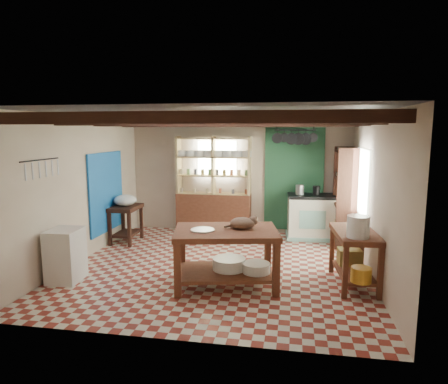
% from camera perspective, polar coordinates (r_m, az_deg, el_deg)
% --- Properties ---
extents(floor, '(5.00, 5.00, 0.02)m').
position_cam_1_polar(floor, '(7.03, -0.82, -10.65)').
color(floor, maroon).
rests_on(floor, ground).
extents(ceiling, '(5.00, 5.00, 0.02)m').
position_cam_1_polar(ceiling, '(6.64, -0.87, 11.12)').
color(ceiling, '#4B4A50').
rests_on(ceiling, wall_back).
extents(wall_back, '(5.00, 0.04, 2.60)m').
position_cam_1_polar(wall_back, '(9.16, 2.10, 2.32)').
color(wall_back, beige).
rests_on(wall_back, floor).
extents(wall_front, '(5.00, 0.04, 2.60)m').
position_cam_1_polar(wall_front, '(4.33, -7.11, -5.03)').
color(wall_front, beige).
rests_on(wall_front, floor).
extents(wall_left, '(0.04, 5.00, 2.60)m').
position_cam_1_polar(wall_left, '(7.59, -19.73, 0.46)').
color(wall_left, beige).
rests_on(wall_left, floor).
extents(wall_right, '(0.04, 5.00, 2.60)m').
position_cam_1_polar(wall_right, '(6.71, 20.62, -0.61)').
color(wall_right, beige).
rests_on(wall_right, floor).
extents(ceiling_beams, '(5.00, 3.80, 0.15)m').
position_cam_1_polar(ceiling_beams, '(6.63, -0.87, 10.08)').
color(ceiling_beams, '#371B13').
rests_on(ceiling_beams, ceiling).
extents(blue_wall_patch, '(0.04, 1.40, 1.60)m').
position_cam_1_polar(blue_wall_patch, '(8.38, -16.45, -0.01)').
color(blue_wall_patch, '#175CAF').
rests_on(blue_wall_patch, wall_left).
extents(green_wall_patch, '(1.30, 0.04, 2.30)m').
position_cam_1_polar(green_wall_patch, '(9.05, 9.94, 1.79)').
color(green_wall_patch, '#1E4C2F').
rests_on(green_wall_patch, wall_back).
extents(window_back, '(0.90, 0.02, 0.80)m').
position_cam_1_polar(window_back, '(9.18, -1.00, 4.85)').
color(window_back, silver).
rests_on(window_back, wall_back).
extents(window_right, '(0.02, 1.30, 1.20)m').
position_cam_1_polar(window_right, '(7.67, 19.17, 1.33)').
color(window_right, silver).
rests_on(window_right, wall_right).
extents(utensil_rail, '(0.06, 0.90, 0.28)m').
position_cam_1_polar(utensil_rail, '(6.49, -24.71, 3.13)').
color(utensil_rail, black).
rests_on(utensil_rail, wall_left).
extents(pot_rack, '(0.86, 0.12, 0.36)m').
position_cam_1_polar(pot_rack, '(8.56, 10.10, 7.64)').
color(pot_rack, black).
rests_on(pot_rack, ceiling).
extents(shelving_unit, '(1.70, 0.34, 2.20)m').
position_cam_1_polar(shelving_unit, '(9.09, -1.50, 1.00)').
color(shelving_unit, tan).
rests_on(shelving_unit, floor).
extents(tall_rack, '(0.40, 0.86, 2.00)m').
position_cam_1_polar(tall_rack, '(8.48, 16.86, -0.62)').
color(tall_rack, '#371B13').
rests_on(tall_rack, floor).
extents(work_table, '(1.70, 1.30, 0.86)m').
position_cam_1_polar(work_table, '(6.10, 0.28, -9.33)').
color(work_table, brown).
rests_on(work_table, floor).
extents(stove, '(1.03, 0.74, 0.96)m').
position_cam_1_polar(stove, '(8.87, 12.27, -3.45)').
color(stove, white).
rests_on(stove, floor).
extents(prep_table, '(0.53, 0.77, 0.77)m').
position_cam_1_polar(prep_table, '(8.65, -13.81, -4.45)').
color(prep_table, '#371B13').
rests_on(prep_table, floor).
extents(white_cabinet, '(0.49, 0.58, 0.82)m').
position_cam_1_polar(white_cabinet, '(6.75, -21.71, -8.38)').
color(white_cabinet, silver).
rests_on(white_cabinet, floor).
extents(right_counter, '(0.68, 1.21, 0.84)m').
position_cam_1_polar(right_counter, '(6.42, 18.09, -8.99)').
color(right_counter, brown).
rests_on(right_counter, floor).
extents(cat, '(0.46, 0.41, 0.17)m').
position_cam_1_polar(cat, '(6.02, 2.66, -4.46)').
color(cat, '#805F4A').
rests_on(cat, work_table).
extents(steel_tray, '(0.42, 0.42, 0.02)m').
position_cam_1_polar(steel_tray, '(5.93, -3.09, -5.43)').
color(steel_tray, '#B1B3B9').
rests_on(steel_tray, work_table).
extents(basin_large, '(0.59, 0.59, 0.17)m').
position_cam_1_polar(basin_large, '(6.19, 0.74, -10.20)').
color(basin_large, silver).
rests_on(basin_large, work_table).
extents(basin_small, '(0.49, 0.49, 0.14)m').
position_cam_1_polar(basin_small, '(6.08, 4.63, -10.73)').
color(basin_small, silver).
rests_on(basin_small, work_table).
extents(kettle_left, '(0.19, 0.19, 0.21)m').
position_cam_1_polar(kettle_left, '(8.74, 10.77, 0.32)').
color(kettle_left, '#B1B3B9').
rests_on(kettle_left, stove).
extents(kettle_right, '(0.16, 0.16, 0.19)m').
position_cam_1_polar(kettle_right, '(8.78, 13.04, 0.23)').
color(kettle_right, black).
rests_on(kettle_right, stove).
extents(enamel_bowl, '(0.47, 0.47, 0.23)m').
position_cam_1_polar(enamel_bowl, '(8.55, -13.94, -1.16)').
color(enamel_bowl, silver).
rests_on(enamel_bowl, prep_table).
extents(white_bucket, '(0.33, 0.33, 0.31)m').
position_cam_1_polar(white_bucket, '(5.93, 18.62, -4.72)').
color(white_bucket, silver).
rests_on(white_bucket, right_counter).
extents(wicker_basket, '(0.38, 0.31, 0.25)m').
position_cam_1_polar(wicker_basket, '(6.72, 17.50, -8.81)').
color(wicker_basket, olive).
rests_on(wicker_basket, right_counter).
extents(yellow_tub, '(0.31, 0.31, 0.21)m').
position_cam_1_polar(yellow_tub, '(6.03, 19.00, -11.10)').
color(yellow_tub, gold).
rests_on(yellow_tub, right_counter).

